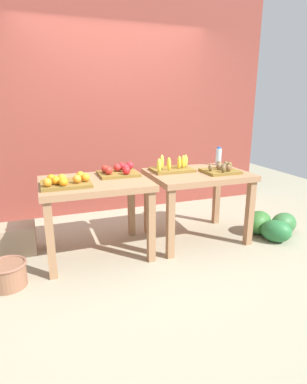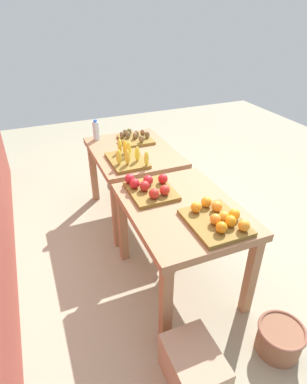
% 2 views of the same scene
% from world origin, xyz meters
% --- Properties ---
extents(ground_plane, '(8.00, 8.00, 0.00)m').
position_xyz_m(ground_plane, '(0.00, 0.00, 0.00)').
color(ground_plane, '#9E977D').
extents(back_wall, '(4.40, 0.12, 3.00)m').
position_xyz_m(back_wall, '(0.00, 1.35, 1.50)').
color(back_wall, brown).
rests_on(back_wall, ground_plane).
extents(display_table_left, '(1.04, 0.80, 0.77)m').
position_xyz_m(display_table_left, '(-0.56, 0.00, 0.66)').
color(display_table_left, '#9C704C').
rests_on(display_table_left, ground_plane).
extents(display_table_right, '(1.04, 0.80, 0.77)m').
position_xyz_m(display_table_right, '(0.56, 0.00, 0.66)').
color(display_table_right, '#9C704C').
rests_on(display_table_right, ground_plane).
extents(orange_bin, '(0.45, 0.36, 0.11)m').
position_xyz_m(orange_bin, '(-0.84, -0.12, 0.81)').
color(orange_bin, brown).
rests_on(orange_bin, display_table_left).
extents(apple_bin, '(0.41, 0.35, 0.11)m').
position_xyz_m(apple_bin, '(-0.28, 0.15, 0.81)').
color(apple_bin, brown).
rests_on(apple_bin, display_table_left).
extents(banana_crate, '(0.45, 0.32, 0.17)m').
position_xyz_m(banana_crate, '(0.31, 0.14, 0.82)').
color(banana_crate, brown).
rests_on(banana_crate, display_table_right).
extents(kiwi_bin, '(0.36, 0.32, 0.10)m').
position_xyz_m(kiwi_bin, '(0.78, -0.10, 0.80)').
color(kiwi_bin, brown).
rests_on(kiwi_bin, display_table_right).
extents(water_bottle, '(0.07, 0.07, 0.22)m').
position_xyz_m(water_bottle, '(0.97, 0.27, 0.87)').
color(water_bottle, silver).
rests_on(water_bottle, display_table_right).
extents(watermelon_pile, '(0.68, 0.66, 0.27)m').
position_xyz_m(watermelon_pile, '(1.41, -0.25, 0.13)').
color(watermelon_pile, '#326B37').
rests_on(watermelon_pile, ground_plane).
extents(wicker_basket, '(0.32, 0.32, 0.22)m').
position_xyz_m(wicker_basket, '(-1.38, -0.35, 0.11)').
color(wicker_basket, '#8A5B41').
rests_on(wicker_basket, ground_plane).
extents(cardboard_produce_box, '(0.40, 0.30, 0.29)m').
position_xyz_m(cardboard_produce_box, '(-1.35, 0.30, 0.15)').
color(cardboard_produce_box, tan).
rests_on(cardboard_produce_box, ground_plane).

